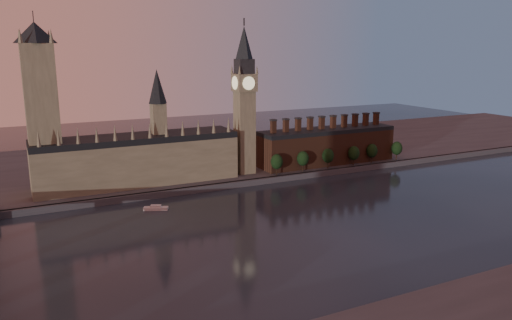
% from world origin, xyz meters
% --- Properties ---
extents(ground, '(900.00, 900.00, 0.00)m').
position_xyz_m(ground, '(0.00, 0.00, 0.00)').
color(ground, black).
rests_on(ground, ground).
extents(north_bank, '(900.00, 182.00, 4.00)m').
position_xyz_m(north_bank, '(0.00, 178.04, 2.00)').
color(north_bank, '#46464B').
rests_on(north_bank, ground).
extents(palace_of_westminster, '(130.00, 30.30, 74.00)m').
position_xyz_m(palace_of_westminster, '(-64.41, 114.91, 21.63)').
color(palace_of_westminster, gray).
rests_on(palace_of_westminster, north_bank).
extents(victoria_tower, '(24.00, 24.00, 108.00)m').
position_xyz_m(victoria_tower, '(-120.00, 115.00, 59.09)').
color(victoria_tower, gray).
rests_on(victoria_tower, north_bank).
extents(big_ben, '(15.00, 15.00, 107.00)m').
position_xyz_m(big_ben, '(10.00, 110.00, 56.83)').
color(big_ben, gray).
rests_on(big_ben, north_bank).
extents(chimney_block, '(110.00, 25.00, 37.00)m').
position_xyz_m(chimney_block, '(80.00, 110.00, 17.82)').
color(chimney_block, '#4E2C1E').
rests_on(chimney_block, north_bank).
extents(embankment_tree_0, '(8.60, 8.60, 14.88)m').
position_xyz_m(embankment_tree_0, '(27.35, 94.00, 13.47)').
color(embankment_tree_0, black).
rests_on(embankment_tree_0, north_bank).
extents(embankment_tree_1, '(8.60, 8.60, 14.88)m').
position_xyz_m(embankment_tree_1, '(49.17, 94.67, 13.47)').
color(embankment_tree_1, black).
rests_on(embankment_tree_1, north_bank).
extents(embankment_tree_2, '(8.60, 8.60, 14.88)m').
position_xyz_m(embankment_tree_2, '(70.89, 94.67, 13.47)').
color(embankment_tree_2, black).
rests_on(embankment_tree_2, north_bank).
extents(embankment_tree_3, '(8.60, 8.60, 14.88)m').
position_xyz_m(embankment_tree_3, '(93.74, 93.70, 13.47)').
color(embankment_tree_3, black).
rests_on(embankment_tree_3, north_bank).
extents(embankment_tree_4, '(8.60, 8.60, 14.88)m').
position_xyz_m(embankment_tree_4, '(111.94, 94.90, 13.47)').
color(embankment_tree_4, black).
rests_on(embankment_tree_4, north_bank).
extents(embankment_tree_5, '(8.60, 8.60, 14.88)m').
position_xyz_m(embankment_tree_5, '(136.05, 93.89, 13.47)').
color(embankment_tree_5, black).
rests_on(embankment_tree_5, north_bank).
extents(river_boat, '(14.34, 9.26, 2.78)m').
position_xyz_m(river_boat, '(-66.82, 67.01, 1.07)').
color(river_boat, silver).
rests_on(river_boat, ground).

